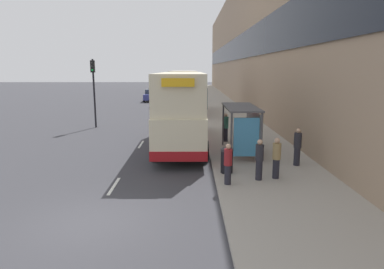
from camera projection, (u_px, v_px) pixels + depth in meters
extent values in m
plane|color=#38383D|center=(90.00, 223.00, 10.16)|extent=(220.00, 220.00, 0.00)
cube|color=#A39E93|center=(215.00, 101.00, 47.99)|extent=(5.00, 93.00, 0.14)
cube|color=#9E846B|center=(245.00, 44.00, 46.54)|extent=(3.00, 93.00, 15.74)
cube|color=black|center=(234.00, 50.00, 46.68)|extent=(0.12, 89.28, 2.83)
cube|color=silver|center=(114.00, 186.00, 13.38)|extent=(0.12, 2.00, 0.01)
cube|color=silver|center=(141.00, 144.00, 20.76)|extent=(0.12, 2.00, 0.01)
cube|color=silver|center=(154.00, 125.00, 28.14)|extent=(0.12, 2.00, 0.01)
cube|color=silver|center=(161.00, 113.00, 35.51)|extent=(0.12, 2.00, 0.01)
cube|color=silver|center=(166.00, 105.00, 42.89)|extent=(0.12, 2.00, 0.01)
cube|color=silver|center=(170.00, 100.00, 50.26)|extent=(0.12, 2.00, 0.01)
cube|color=silver|center=(172.00, 96.00, 57.64)|extent=(0.12, 2.00, 0.01)
cube|color=#4C4C51|center=(241.00, 107.00, 17.59)|extent=(1.60, 4.20, 0.08)
cylinder|color=#4C4C51|center=(231.00, 138.00, 15.86)|extent=(0.10, 0.10, 2.40)
cylinder|color=#4C4C51|center=(223.00, 125.00, 19.78)|extent=(0.10, 0.10, 2.40)
cylinder|color=#4C4C51|center=(261.00, 138.00, 15.86)|extent=(0.10, 0.10, 2.40)
cylinder|color=#4C4C51|center=(247.00, 125.00, 19.79)|extent=(0.10, 0.10, 2.40)
cube|color=#99A8B2|center=(253.00, 128.00, 17.81)|extent=(0.04, 3.68, 1.92)
cube|color=#3F8CBF|center=(246.00, 137.00, 15.91)|extent=(1.19, 0.10, 1.82)
cube|color=maroon|center=(244.00, 145.00, 17.97)|extent=(0.36, 2.80, 0.08)
cube|color=beige|center=(181.00, 122.00, 20.04)|extent=(2.55, 10.51, 1.85)
cube|color=beige|center=(181.00, 90.00, 19.68)|extent=(2.50, 10.20, 1.95)
cube|color=maroon|center=(181.00, 134.00, 20.17)|extent=(2.58, 10.57, 0.45)
cube|color=#2D3847|center=(181.00, 116.00, 19.97)|extent=(2.58, 9.88, 0.81)
cube|color=#2D3847|center=(181.00, 92.00, 19.70)|extent=(2.55, 9.88, 0.94)
cube|color=yellow|center=(178.00, 83.00, 14.42)|extent=(1.40, 0.08, 0.36)
cylinder|color=black|center=(164.00, 128.00, 23.72)|extent=(0.30, 1.00, 1.00)
cylinder|color=black|center=(201.00, 128.00, 23.73)|extent=(0.30, 1.00, 1.00)
cylinder|color=black|center=(154.00, 151.00, 17.01)|extent=(0.30, 1.00, 1.00)
cylinder|color=black|center=(205.00, 151.00, 17.02)|extent=(0.30, 1.00, 1.00)
cube|color=beige|center=(184.00, 100.00, 34.53)|extent=(2.55, 10.04, 1.85)
cube|color=beige|center=(184.00, 81.00, 34.17)|extent=(2.50, 9.74, 1.95)
cube|color=maroon|center=(184.00, 107.00, 34.66)|extent=(2.58, 10.09, 0.45)
cube|color=#2D3847|center=(184.00, 96.00, 34.46)|extent=(2.58, 9.44, 0.81)
cube|color=#2D3847|center=(184.00, 82.00, 34.19)|extent=(2.55, 9.44, 0.94)
cube|color=yellow|center=(183.00, 76.00, 29.14)|extent=(1.40, 0.08, 0.36)
cylinder|color=black|center=(173.00, 106.00, 38.05)|extent=(0.30, 1.00, 1.00)
cylinder|color=black|center=(196.00, 105.00, 38.06)|extent=(0.30, 1.00, 1.00)
cylinder|color=black|center=(170.00, 113.00, 31.64)|extent=(0.30, 1.00, 1.00)
cylinder|color=black|center=(197.00, 113.00, 31.66)|extent=(0.30, 1.00, 1.00)
cube|color=navy|center=(152.00, 96.00, 48.35)|extent=(1.80, 4.52, 0.76)
cube|color=#2D3847|center=(152.00, 91.00, 48.45)|extent=(1.59, 2.17, 0.62)
cylinder|color=black|center=(157.00, 100.00, 47.05)|extent=(0.20, 0.60, 0.60)
cylinder|color=black|center=(144.00, 100.00, 47.04)|extent=(0.20, 0.60, 0.60)
cylinder|color=black|center=(159.00, 98.00, 49.81)|extent=(0.20, 0.60, 0.60)
cylinder|color=black|center=(146.00, 98.00, 49.80)|extent=(0.20, 0.60, 0.60)
cylinder|color=#23232D|center=(276.00, 169.00, 13.85)|extent=(0.27, 0.27, 0.80)
cylinder|color=#997F51|center=(277.00, 151.00, 13.71)|extent=(0.33, 0.33, 0.66)
sphere|color=tan|center=(277.00, 140.00, 13.63)|extent=(0.22, 0.22, 0.22)
cylinder|color=#23232D|center=(228.00, 175.00, 13.13)|extent=(0.26, 0.26, 0.76)
cylinder|color=maroon|center=(228.00, 157.00, 13.00)|extent=(0.32, 0.32, 0.63)
sphere|color=tan|center=(228.00, 146.00, 12.92)|extent=(0.21, 0.21, 0.21)
cylinder|color=#23232D|center=(259.00, 170.00, 13.66)|extent=(0.27, 0.27, 0.78)
cylinder|color=#26262D|center=(260.00, 153.00, 13.52)|extent=(0.33, 0.33, 0.65)
sphere|color=tan|center=(260.00, 142.00, 13.44)|extent=(0.21, 0.21, 0.21)
cylinder|color=#23232D|center=(225.00, 135.00, 20.91)|extent=(0.28, 0.28, 0.83)
cylinder|color=#337260|center=(226.00, 122.00, 20.76)|extent=(0.34, 0.34, 0.69)
sphere|color=tan|center=(226.00, 115.00, 20.68)|extent=(0.22, 0.22, 0.22)
cylinder|color=#23232D|center=(297.00, 157.00, 15.70)|extent=(0.28, 0.28, 0.83)
cylinder|color=#26262D|center=(298.00, 140.00, 15.56)|extent=(0.34, 0.34, 0.69)
sphere|color=tan|center=(298.00, 131.00, 15.47)|extent=(0.22, 0.22, 0.22)
cylinder|color=black|center=(227.00, 162.00, 14.58)|extent=(0.52, 0.52, 0.95)
cylinder|color=#2D2D33|center=(227.00, 150.00, 14.48)|extent=(0.55, 0.55, 0.10)
cylinder|color=black|center=(94.00, 94.00, 26.31)|extent=(0.14, 0.14, 5.24)
cube|color=black|center=(93.00, 66.00, 25.87)|extent=(0.30, 0.24, 0.90)
sphere|color=#2D2D2D|center=(92.00, 63.00, 25.70)|extent=(0.16, 0.16, 0.16)
sphere|color=#2D2D2D|center=(92.00, 66.00, 25.75)|extent=(0.16, 0.16, 0.16)
sphere|color=#19D84C|center=(92.00, 70.00, 25.81)|extent=(0.16, 0.16, 0.16)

